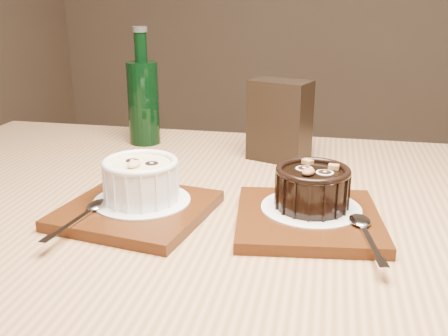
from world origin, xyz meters
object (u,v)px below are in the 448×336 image
object	(u,v)px
ramekin_white	(141,178)
ramekin_dark	(312,186)
green_bottle	(143,100)
tray_right	(308,219)
condiment_stand	(280,121)
tray_left	(137,210)
table	(241,269)

from	to	relation	value
ramekin_white	ramekin_dark	xyz separation A→B (m)	(0.22, 0.03, -0.00)
green_bottle	tray_right	bearing A→B (deg)	-42.26
ramekin_white	green_bottle	size ratio (longest dim) A/B	0.46
condiment_stand	tray_left	bearing A→B (deg)	-118.21
tray_right	ramekin_dark	world-z (taller)	ramekin_dark
ramekin_white	green_bottle	world-z (taller)	green_bottle
tray_left	condiment_stand	world-z (taller)	condiment_stand
tray_left	ramekin_white	xyz separation A→B (m)	(0.00, 0.01, 0.04)
green_bottle	table	bearing A→B (deg)	-48.87
tray_left	ramekin_dark	size ratio (longest dim) A/B	1.87
table	green_bottle	xyz separation A→B (m)	(-0.25, 0.28, 0.18)
table	green_bottle	size ratio (longest dim) A/B	5.52
table	condiment_stand	world-z (taller)	condiment_stand
condiment_stand	green_bottle	world-z (taller)	green_bottle
table	condiment_stand	distance (m)	0.29
table	ramekin_white	xyz separation A→B (m)	(-0.13, -0.03, 0.14)
tray_left	ramekin_dark	bearing A→B (deg)	10.15
table	tray_right	bearing A→B (deg)	-15.09
tray_right	ramekin_white	bearing A→B (deg)	-178.06
ramekin_dark	green_bottle	size ratio (longest dim) A/B	0.44
ramekin_white	tray_right	size ratio (longest dim) A/B	0.56
ramekin_dark	condiment_stand	distance (m)	0.26
tray_left	ramekin_dark	distance (m)	0.23
tray_right	condiment_stand	xyz separation A→B (m)	(-0.07, 0.26, 0.06)
ramekin_dark	condiment_stand	size ratio (longest dim) A/B	0.69
table	tray_left	bearing A→B (deg)	-160.41
ramekin_white	ramekin_dark	distance (m)	0.23
ramekin_white	ramekin_dark	world-z (taller)	ramekin_white
ramekin_white	condiment_stand	xyz separation A→B (m)	(0.15, 0.27, 0.02)
tray_right	condiment_stand	size ratio (longest dim) A/B	1.29
tray_right	condiment_stand	distance (m)	0.28
tray_left	condiment_stand	size ratio (longest dim) A/B	1.29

